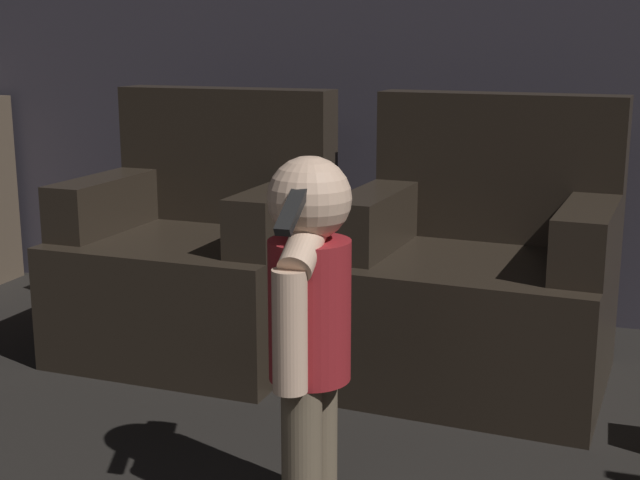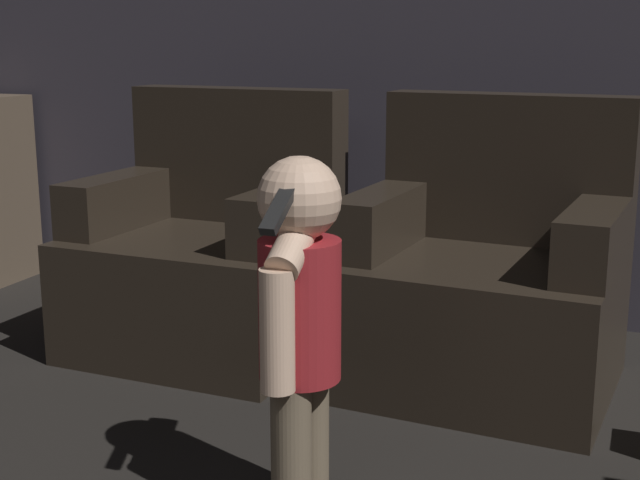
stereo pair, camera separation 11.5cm
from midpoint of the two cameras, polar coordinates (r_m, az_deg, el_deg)
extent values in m
cube|color=black|center=(3.35, -6.55, -3.34)|extent=(0.90, 0.80, 0.44)
cube|color=black|center=(3.51, -4.31, 5.47)|extent=(0.87, 0.20, 0.52)
cube|color=black|center=(3.46, -11.74, 2.47)|extent=(0.19, 0.61, 0.20)
cube|color=black|center=(3.12, -1.08, 1.61)|extent=(0.19, 0.61, 0.20)
cube|color=black|center=(3.04, 11.25, -5.20)|extent=(0.93, 0.83, 0.44)
cube|color=black|center=(3.22, 12.95, 4.51)|extent=(0.87, 0.23, 0.52)
cube|color=black|center=(3.06, 5.13, 1.33)|extent=(0.21, 0.61, 0.20)
cube|color=black|center=(2.90, 18.26, 0.08)|extent=(0.21, 0.61, 0.20)
cylinder|color=brown|center=(2.27, 0.80, -12.51)|extent=(0.10, 0.10, 0.36)
cylinder|color=brown|center=(2.18, -0.31, -13.63)|extent=(0.10, 0.10, 0.36)
cylinder|color=maroon|center=(2.10, 0.27, -4.51)|extent=(0.20, 0.20, 0.34)
sphere|color=beige|center=(2.04, 0.28, 2.68)|extent=(0.20, 0.20, 0.20)
cylinder|color=beige|center=(2.00, -1.11, -5.85)|extent=(0.08, 0.08, 0.28)
cylinder|color=beige|center=(2.05, 0.42, 0.81)|extent=(0.08, 0.29, 0.21)
cube|color=black|center=(1.92, -0.84, 2.17)|extent=(0.04, 0.16, 0.10)
camera|label=1|loc=(0.06, -88.73, 0.29)|focal=50.00mm
camera|label=2|loc=(0.06, 91.27, -0.29)|focal=50.00mm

